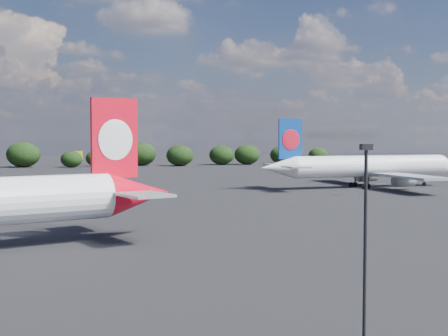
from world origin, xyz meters
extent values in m
plane|color=black|center=(0.00, 60.00, 0.00)|extent=(500.00, 500.00, 0.00)
cone|color=red|center=(9.72, 23.43, 4.73)|extent=(8.62, 6.74, 4.73)
cube|color=red|center=(7.01, 22.60, 10.77)|extent=(5.11, 1.98, 8.51)
ellipsoid|color=white|center=(7.10, 22.33, 10.60)|extent=(3.85, 1.35, 4.35)
ellipsoid|color=white|center=(6.93, 22.87, 10.60)|extent=(3.85, 1.35, 4.35)
cube|color=#94979B|center=(9.45, 17.91, 5.10)|extent=(5.73, 6.67, 0.28)
cube|color=#94979B|center=(6.39, 27.85, 5.10)|extent=(5.73, 6.67, 0.28)
cylinder|color=white|center=(66.55, 73.31, 4.55)|extent=(34.67, 4.98, 4.55)
sphere|color=white|center=(83.85, 73.52, 4.55)|extent=(4.61, 4.61, 4.55)
cone|color=white|center=(45.60, 73.05, 4.55)|extent=(7.34, 4.64, 4.55)
cube|color=#0D3E93|center=(48.33, 73.09, 10.38)|extent=(5.01, 0.52, 8.20)
ellipsoid|color=red|center=(48.33, 72.81, 10.22)|extent=(3.83, 0.23, 4.19)
ellipsoid|color=red|center=(48.33, 73.36, 10.22)|extent=(3.83, 0.23, 4.19)
cube|color=#94979B|center=(47.48, 68.07, 4.92)|extent=(4.17, 5.51, 0.27)
cube|color=#94979B|center=(47.36, 78.08, 4.92)|extent=(4.17, 5.51, 0.27)
cube|color=#94979B|center=(68.51, 61.49, 3.10)|extent=(6.14, 18.29, 0.50)
cube|color=#94979B|center=(68.22, 85.17, 3.10)|extent=(6.14, 18.29, 0.50)
cylinder|color=#94979B|center=(70.28, 66.07, 1.91)|extent=(4.58, 2.51, 2.46)
cube|color=#94979B|center=(70.28, 66.07, 2.55)|extent=(2.01, 0.30, 1.09)
cylinder|color=#94979B|center=(70.10, 80.64, 1.91)|extent=(4.58, 2.51, 2.46)
cube|color=#94979B|center=(70.10, 80.64, 2.55)|extent=(2.01, 0.30, 1.09)
cylinder|color=black|center=(64.76, 70.55, 1.37)|extent=(0.26, 0.26, 2.28)
cylinder|color=black|center=(64.76, 70.55, 0.50)|extent=(1.01, 0.42, 1.00)
cylinder|color=black|center=(63.75, 70.54, 0.50)|extent=(1.01, 0.42, 1.00)
cylinder|color=black|center=(64.69, 76.02, 1.37)|extent=(0.26, 0.26, 2.28)
cylinder|color=black|center=(64.69, 76.02, 0.50)|extent=(1.01, 0.42, 1.00)
cylinder|color=black|center=(63.69, 76.01, 0.50)|extent=(1.01, 0.42, 1.00)
cylinder|color=black|center=(80.21, 73.47, 1.32)|extent=(0.22, 0.22, 2.28)
cylinder|color=black|center=(80.21, 73.47, 0.41)|extent=(0.82, 0.33, 0.82)
cylinder|color=black|center=(13.52, -18.89, 5.20)|extent=(0.16, 0.16, 10.40)
cube|color=black|center=(13.52, -18.89, 10.55)|extent=(0.55, 0.30, 0.28)
cube|color=yellow|center=(12.00, 182.00, 4.00)|extent=(5.00, 0.30, 3.00)
cylinder|color=#999BA2|center=(12.00, 182.00, 1.25)|extent=(0.30, 0.30, 2.50)
ellipsoid|color=black|center=(-5.63, 183.15, 4.43)|extent=(11.53, 9.75, 8.87)
ellipsoid|color=black|center=(10.32, 176.69, 2.86)|extent=(7.44, 6.29, 5.72)
ellipsoid|color=black|center=(19.21, 182.63, 2.87)|extent=(7.46, 6.31, 5.74)
ellipsoid|color=black|center=(35.50, 183.57, 4.32)|extent=(11.22, 9.50, 8.63)
ellipsoid|color=black|center=(48.44, 176.03, 3.83)|extent=(9.95, 8.42, 7.65)
ellipsoid|color=black|center=(65.62, 180.83, 3.66)|extent=(9.53, 8.06, 7.33)
ellipsoid|color=black|center=(75.53, 180.12, 3.79)|extent=(9.85, 8.34, 7.58)
ellipsoid|color=black|center=(90.81, 183.56, 3.44)|extent=(8.93, 7.56, 6.87)
ellipsoid|color=black|center=(105.36, 180.66, 3.10)|extent=(8.06, 6.82, 6.20)
camera|label=1|loc=(-0.82, -44.19, 11.07)|focal=50.00mm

